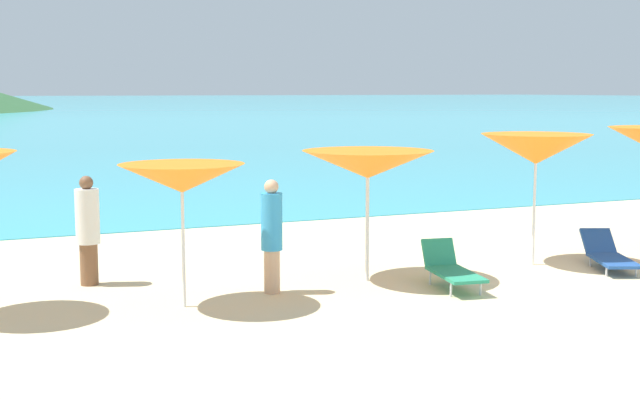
{
  "coord_description": "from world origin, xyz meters",
  "views": [
    {
      "loc": [
        -9.2,
        -9.09,
        3.06
      ],
      "look_at": [
        -3.49,
        4.24,
        1.2
      ],
      "focal_mm": 48.3,
      "sensor_mm": 36.0,
      "label": 1
    }
  ],
  "objects_px": {
    "beachgoer_3": "(272,233)",
    "lounge_chair_5": "(451,269)",
    "umbrella_2": "(182,178)",
    "lounge_chair_3": "(609,254)",
    "umbrella_3": "(368,165)",
    "umbrella_4": "(536,149)",
    "beachgoer_0": "(88,228)"
  },
  "relations": [
    {
      "from": "lounge_chair_3",
      "to": "beachgoer_0",
      "type": "relative_size",
      "value": 1.02
    },
    {
      "from": "umbrella_2",
      "to": "umbrella_4",
      "type": "height_order",
      "value": "umbrella_4"
    },
    {
      "from": "umbrella_3",
      "to": "lounge_chair_3",
      "type": "distance_m",
      "value": 4.62
    },
    {
      "from": "lounge_chair_5",
      "to": "beachgoer_3",
      "type": "relative_size",
      "value": 0.87
    },
    {
      "from": "lounge_chair_3",
      "to": "beachgoer_3",
      "type": "relative_size",
      "value": 1.02
    },
    {
      "from": "umbrella_2",
      "to": "umbrella_4",
      "type": "distance_m",
      "value": 6.41
    },
    {
      "from": "umbrella_2",
      "to": "lounge_chair_5",
      "type": "xyz_separation_m",
      "value": [
        4.11,
        -0.47,
        -1.53
      ]
    },
    {
      "from": "umbrella_2",
      "to": "umbrella_3",
      "type": "relative_size",
      "value": 0.93
    },
    {
      "from": "umbrella_2",
      "to": "beachgoer_0",
      "type": "bearing_deg",
      "value": 117.83
    },
    {
      "from": "lounge_chair_3",
      "to": "umbrella_4",
      "type": "bearing_deg",
      "value": 164.68
    },
    {
      "from": "beachgoer_0",
      "to": "lounge_chair_3",
      "type": "bearing_deg",
      "value": -63.55
    },
    {
      "from": "umbrella_2",
      "to": "umbrella_4",
      "type": "xyz_separation_m",
      "value": [
        6.39,
        0.49,
        0.2
      ]
    },
    {
      "from": "beachgoer_0",
      "to": "lounge_chair_5",
      "type": "bearing_deg",
      "value": -73.84
    },
    {
      "from": "umbrella_4",
      "to": "beachgoer_3",
      "type": "xyz_separation_m",
      "value": [
        -4.96,
        -0.2,
        -1.12
      ]
    },
    {
      "from": "lounge_chair_3",
      "to": "lounge_chair_5",
      "type": "height_order",
      "value": "lounge_chair_5"
    },
    {
      "from": "umbrella_3",
      "to": "lounge_chair_5",
      "type": "bearing_deg",
      "value": -44.05
    },
    {
      "from": "umbrella_3",
      "to": "beachgoer_3",
      "type": "relative_size",
      "value": 1.27
    },
    {
      "from": "beachgoer_0",
      "to": "beachgoer_3",
      "type": "relative_size",
      "value": 1.0
    },
    {
      "from": "umbrella_2",
      "to": "lounge_chair_3",
      "type": "relative_size",
      "value": 1.15
    },
    {
      "from": "umbrella_4",
      "to": "lounge_chair_5",
      "type": "relative_size",
      "value": 1.52
    },
    {
      "from": "umbrella_2",
      "to": "lounge_chair_3",
      "type": "height_order",
      "value": "umbrella_2"
    },
    {
      "from": "lounge_chair_3",
      "to": "beachgoer_0",
      "type": "distance_m",
      "value": 8.73
    },
    {
      "from": "umbrella_4",
      "to": "lounge_chair_3",
      "type": "distance_m",
      "value": 2.2
    },
    {
      "from": "umbrella_3",
      "to": "lounge_chair_3",
      "type": "xyz_separation_m",
      "value": [
        4.25,
        -0.78,
        -1.64
      ]
    },
    {
      "from": "umbrella_4",
      "to": "lounge_chair_5",
      "type": "height_order",
      "value": "umbrella_4"
    },
    {
      "from": "umbrella_2",
      "to": "beachgoer_0",
      "type": "height_order",
      "value": "umbrella_2"
    },
    {
      "from": "umbrella_2",
      "to": "umbrella_4",
      "type": "bearing_deg",
      "value": 4.41
    },
    {
      "from": "umbrella_2",
      "to": "lounge_chair_3",
      "type": "distance_m",
      "value": 7.56
    },
    {
      "from": "beachgoer_3",
      "to": "lounge_chair_5",
      "type": "bearing_deg",
      "value": -120.1
    },
    {
      "from": "lounge_chair_3",
      "to": "beachgoer_0",
      "type": "bearing_deg",
      "value": -171.94
    },
    {
      "from": "umbrella_2",
      "to": "beachgoer_3",
      "type": "bearing_deg",
      "value": 11.67
    },
    {
      "from": "umbrella_2",
      "to": "umbrella_3",
      "type": "height_order",
      "value": "umbrella_3"
    }
  ]
}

